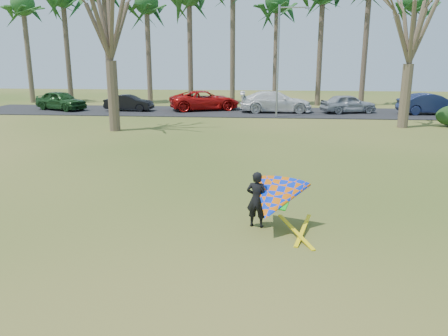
# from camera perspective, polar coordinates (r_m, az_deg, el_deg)

# --- Properties ---
(ground) EXTENTS (100.00, 100.00, 0.00)m
(ground) POSITION_cam_1_polar(r_m,az_deg,el_deg) (11.77, -0.95, -7.60)
(ground) COLOR #244B10
(ground) RESTS_ON ground
(parking_strip) EXTENTS (46.00, 7.00, 0.06)m
(parking_strip) POSITION_cam_1_polar(r_m,az_deg,el_deg) (36.14, 3.54, 7.31)
(parking_strip) COLOR black
(parking_strip) RESTS_ON ground
(palm_0) EXTENTS (4.84, 4.84, 10.84)m
(palm_0) POSITION_cam_1_polar(r_m,az_deg,el_deg) (48.12, -24.79, 18.72)
(palm_0) COLOR brown
(palm_0) RESTS_ON ground
(palm_3) EXTENTS (4.84, 4.84, 10.84)m
(palm_3) POSITION_cam_1_polar(r_m,az_deg,el_deg) (43.60, -10.09, 20.34)
(palm_3) COLOR brown
(palm_3) RESTS_ON ground
(palm_6) EXTENTS (4.84, 4.84, 10.84)m
(palm_6) POSITION_cam_1_polar(r_m,az_deg,el_deg) (42.14, 6.97, 20.67)
(palm_6) COLOR #473A2B
(palm_6) RESTS_ON ground
(palm_9) EXTENTS (4.84, 4.84, 10.84)m
(palm_9) POSITION_cam_1_polar(r_m,az_deg,el_deg) (44.02, 23.75, 19.36)
(palm_9) COLOR #49382C
(palm_9) RESTS_ON ground
(bare_tree_left) EXTENTS (6.60, 6.60, 9.70)m
(bare_tree_left) POSITION_cam_1_polar(r_m,az_deg,el_deg) (27.58, -14.92, 19.07)
(bare_tree_left) COLOR #4C3E2D
(bare_tree_left) RESTS_ON ground
(bare_tree_right) EXTENTS (6.27, 6.27, 9.21)m
(bare_tree_right) POSITION_cam_1_polar(r_m,az_deg,el_deg) (30.24, 23.46, 17.28)
(bare_tree_right) COLOR brown
(bare_tree_right) RESTS_ON ground
(streetlight) EXTENTS (2.28, 0.18, 8.00)m
(streetlight) POSITION_cam_1_polar(r_m,az_deg,el_deg) (32.87, 7.35, 14.28)
(streetlight) COLOR gray
(streetlight) RESTS_ON ground
(car_0) EXTENTS (5.04, 3.62, 1.59)m
(car_0) POSITION_cam_1_polar(r_m,az_deg,el_deg) (39.69, -20.54, 8.26)
(car_0) COLOR #1B431B
(car_0) RESTS_ON parking_strip
(car_1) EXTENTS (4.04, 1.58, 1.31)m
(car_1) POSITION_cam_1_polar(r_m,az_deg,el_deg) (37.49, -12.30, 8.32)
(car_1) COLOR black
(car_1) RESTS_ON parking_strip
(car_2) EXTENTS (6.42, 4.66, 1.62)m
(car_2) POSITION_cam_1_polar(r_m,az_deg,el_deg) (37.19, -2.53, 8.82)
(car_2) COLOR #B4100E
(car_2) RESTS_ON parking_strip
(car_3) EXTENTS (5.90, 2.65, 1.68)m
(car_3) POSITION_cam_1_polar(r_m,az_deg,el_deg) (35.92, 6.77, 8.59)
(car_3) COLOR white
(car_3) RESTS_ON parking_strip
(car_4) EXTENTS (4.65, 2.90, 1.48)m
(car_4) POSITION_cam_1_polar(r_m,az_deg,el_deg) (36.59, 15.92, 8.09)
(car_4) COLOR #9499A0
(car_4) RESTS_ON parking_strip
(car_5) EXTENTS (5.02, 2.19, 1.60)m
(car_5) POSITION_cam_1_polar(r_m,az_deg,el_deg) (37.96, 25.38, 7.57)
(car_5) COLOR #162044
(car_5) RESTS_ON parking_strip
(kite_flyer) EXTENTS (2.13, 2.39, 2.02)m
(kite_flyer) POSITION_cam_1_polar(r_m,az_deg,el_deg) (11.28, 6.39, -4.13)
(kite_flyer) COLOR black
(kite_flyer) RESTS_ON ground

